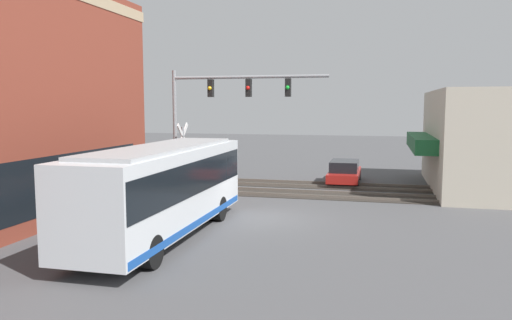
{
  "coord_description": "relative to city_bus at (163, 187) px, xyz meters",
  "views": [
    {
      "loc": [
        -19.93,
        -4.62,
        4.69
      ],
      "look_at": [
        3.16,
        1.12,
        2.1
      ],
      "focal_mm": 35.0,
      "sensor_mm": 36.0,
      "label": 1
    }
  ],
  "objects": [
    {
      "name": "shop_building",
      "position": [
        13.92,
        -14.15,
        0.96
      ],
      "size": [
        11.7,
        8.99,
        5.55
      ],
      "color": "beige",
      "rests_on": "ground"
    },
    {
      "name": "crossing_signal",
      "position": [
        8.19,
        2.6,
        0.49
      ],
      "size": [
        1.41,
        1.18,
        3.81
      ],
      "color": "gray",
      "rests_on": "ground"
    },
    {
      "name": "parked_car_red",
      "position": [
        14.3,
        -5.4,
        -1.15
      ],
      "size": [
        4.86,
        1.82,
        1.4
      ],
      "color": "#B21E19",
      "rests_on": "ground"
    },
    {
      "name": "pedestrian_at_crossing",
      "position": [
        7.9,
        2.1,
        -0.94
      ],
      "size": [
        0.34,
        0.34,
        1.71
      ],
      "color": "#2D3351",
      "rests_on": "ground"
    },
    {
      "name": "city_bus",
      "position": [
        0.0,
        0.0,
        0.0
      ],
      "size": [
        10.26,
        2.59,
        3.29
      ],
      "color": "silver",
      "rests_on": "ground"
    },
    {
      "name": "rail_track_near",
      "position": [
        9.75,
        -2.8,
        -1.78
      ],
      "size": [
        2.6,
        60.0,
        0.15
      ],
      "color": "#332D28",
      "rests_on": "ground"
    },
    {
      "name": "rail_track_far",
      "position": [
        12.95,
        -2.8,
        -1.78
      ],
      "size": [
        2.6,
        60.0,
        0.15
      ],
      "color": "#332D28",
      "rests_on": "ground"
    },
    {
      "name": "ground_plane",
      "position": [
        3.75,
        -2.8,
        -1.81
      ],
      "size": [
        120.0,
        120.0,
        0.0
      ],
      "primitive_type": "plane",
      "color": "#4C4C4F"
    },
    {
      "name": "traffic_signal_gantry",
      "position": [
        8.5,
        0.59,
        3.09
      ],
      "size": [
        0.42,
        8.22,
        6.54
      ],
      "color": "gray",
      "rests_on": "ground"
    }
  ]
}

